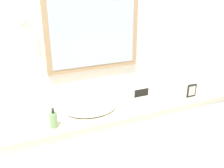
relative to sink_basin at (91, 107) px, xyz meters
The scene contains 8 objects.
wall_back 0.61m from the sink_basin, 48.89° to the left, with size 8.00×0.18×2.55m.
vanity_counter 0.55m from the sink_basin, ahead, with size 2.19×0.61×0.87m.
sink_basin is the anchor object (origin of this frame).
soap_bottle 0.40m from the sink_basin, 156.02° to the right, with size 0.06×0.06×0.17m.
appliance_box 0.54m from the sink_basin, ahead, with size 0.22×0.15×0.12m.
picture_frame 1.01m from the sink_basin, ahead, with size 0.11×0.01×0.13m.
hand_towel_near_sink 1.26m from the sink_basin, ahead, with size 0.17×0.10×0.05m.
metal_tray 0.96m from the sink_basin, ahead, with size 0.15×0.12×0.01m.
Camera 1 is at (-0.95, -1.60, 1.92)m, focal length 40.00 mm.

